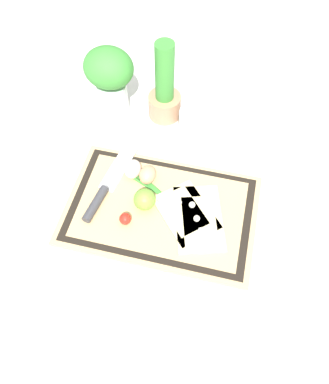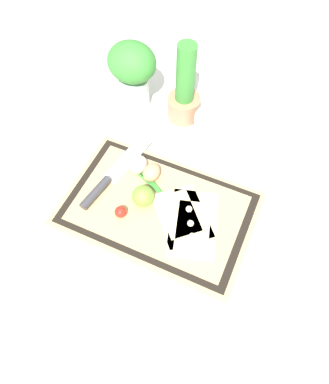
{
  "view_description": "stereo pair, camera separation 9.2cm",
  "coord_description": "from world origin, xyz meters",
  "px_view_note": "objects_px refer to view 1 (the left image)",
  "views": [
    {
      "loc": [
        0.11,
        -0.44,
        0.82
      ],
      "look_at": [
        0.0,
        0.04,
        0.03
      ],
      "focal_mm": 35.0,
      "sensor_mm": 36.0,
      "label": 1
    },
    {
      "loc": [
        0.2,
        -0.41,
        0.82
      ],
      "look_at": [
        0.0,
        0.04,
        0.03
      ],
      "focal_mm": 35.0,
      "sensor_mm": 36.0,
      "label": 2
    }
  ],
  "objects_px": {
    "egg_brown": "(148,175)",
    "cherry_tomato_red": "(125,219)",
    "egg_pink": "(133,169)",
    "herb_pot": "(165,93)",
    "sauce_jar": "(193,124)",
    "pizza_slice_far": "(185,213)",
    "lime": "(144,201)",
    "herb_glass": "(110,78)",
    "pizza_slice_near": "(199,219)",
    "knife": "(104,191)"
  },
  "relations": [
    {
      "from": "egg_pink",
      "to": "herb_pot",
      "type": "bearing_deg",
      "value": 83.74
    },
    {
      "from": "egg_brown",
      "to": "cherry_tomato_red",
      "type": "xyz_separation_m",
      "value": [
        -0.02,
        -0.13,
        -0.01
      ]
    },
    {
      "from": "lime",
      "to": "herb_glass",
      "type": "distance_m",
      "value": 0.36
    },
    {
      "from": "egg_brown",
      "to": "herb_pot",
      "type": "relative_size",
      "value": 0.22
    },
    {
      "from": "pizza_slice_far",
      "to": "lime",
      "type": "bearing_deg",
      "value": -179.45
    },
    {
      "from": "pizza_slice_far",
      "to": "herb_glass",
      "type": "distance_m",
      "value": 0.42
    },
    {
      "from": "pizza_slice_far",
      "to": "cherry_tomato_red",
      "type": "distance_m",
      "value": 0.14
    },
    {
      "from": "herb_glass",
      "to": "egg_brown",
      "type": "bearing_deg",
      "value": -54.47
    },
    {
      "from": "cherry_tomato_red",
      "to": "herb_pot",
      "type": "relative_size",
      "value": 0.12
    },
    {
      "from": "herb_pot",
      "to": "sauce_jar",
      "type": "distance_m",
      "value": 0.12
    },
    {
      "from": "cherry_tomato_red",
      "to": "knife",
      "type": "bearing_deg",
      "value": 139.14
    },
    {
      "from": "knife",
      "to": "lime",
      "type": "bearing_deg",
      "value": -7.68
    },
    {
      "from": "pizza_slice_near",
      "to": "lime",
      "type": "height_order",
      "value": "lime"
    },
    {
      "from": "pizza_slice_near",
      "to": "pizza_slice_far",
      "type": "bearing_deg",
      "value": 167.27
    },
    {
      "from": "egg_pink",
      "to": "herb_pot",
      "type": "relative_size",
      "value": 0.22
    },
    {
      "from": "cherry_tomato_red",
      "to": "sauce_jar",
      "type": "bearing_deg",
      "value": 73.01
    },
    {
      "from": "egg_brown",
      "to": "herb_pot",
      "type": "height_order",
      "value": "herb_pot"
    },
    {
      "from": "knife",
      "to": "sauce_jar",
      "type": "relative_size",
      "value": 3.1
    },
    {
      "from": "lime",
      "to": "sauce_jar",
      "type": "relative_size",
      "value": 0.6
    },
    {
      "from": "cherry_tomato_red",
      "to": "herb_glass",
      "type": "height_order",
      "value": "herb_glass"
    },
    {
      "from": "pizza_slice_far",
      "to": "lime",
      "type": "height_order",
      "value": "lime"
    },
    {
      "from": "egg_brown",
      "to": "lime",
      "type": "xyz_separation_m",
      "value": [
        0.01,
        -0.08,
        0.01
      ]
    },
    {
      "from": "pizza_slice_far",
      "to": "knife",
      "type": "distance_m",
      "value": 0.21
    },
    {
      "from": "lime",
      "to": "sauce_jar",
      "type": "xyz_separation_m",
      "value": [
        0.07,
        0.27,
        -0.01
      ]
    },
    {
      "from": "knife",
      "to": "herb_glass",
      "type": "relative_size",
      "value": 1.3
    },
    {
      "from": "pizza_slice_far",
      "to": "herb_pot",
      "type": "height_order",
      "value": "herb_pot"
    },
    {
      "from": "egg_pink",
      "to": "herb_glass",
      "type": "height_order",
      "value": "herb_glass"
    },
    {
      "from": "knife",
      "to": "pizza_slice_far",
      "type": "bearing_deg",
      "value": -3.75
    },
    {
      "from": "herb_pot",
      "to": "herb_glass",
      "type": "relative_size",
      "value": 1.12
    },
    {
      "from": "pizza_slice_far",
      "to": "herb_pot",
      "type": "xyz_separation_m",
      "value": [
        -0.13,
        0.33,
        0.06
      ]
    },
    {
      "from": "pizza_slice_far",
      "to": "egg_brown",
      "type": "height_order",
      "value": "egg_brown"
    },
    {
      "from": "pizza_slice_near",
      "to": "herb_glass",
      "type": "bearing_deg",
      "value": 134.88
    },
    {
      "from": "pizza_slice_far",
      "to": "sauce_jar",
      "type": "height_order",
      "value": "sauce_jar"
    },
    {
      "from": "lime",
      "to": "sauce_jar",
      "type": "height_order",
      "value": "sauce_jar"
    },
    {
      "from": "herb_pot",
      "to": "lime",
      "type": "bearing_deg",
      "value": -85.13
    },
    {
      "from": "egg_pink",
      "to": "herb_glass",
      "type": "bearing_deg",
      "value": 118.83
    },
    {
      "from": "egg_pink",
      "to": "herb_pot",
      "type": "height_order",
      "value": "herb_pot"
    },
    {
      "from": "egg_brown",
      "to": "cherry_tomato_red",
      "type": "bearing_deg",
      "value": -98.88
    },
    {
      "from": "pizza_slice_near",
      "to": "cherry_tomato_red",
      "type": "distance_m",
      "value": 0.18
    },
    {
      "from": "pizza_slice_near",
      "to": "egg_pink",
      "type": "bearing_deg",
      "value": 153.61
    },
    {
      "from": "knife",
      "to": "lime",
      "type": "relative_size",
      "value": 5.13
    },
    {
      "from": "egg_brown",
      "to": "lime",
      "type": "bearing_deg",
      "value": -80.7
    },
    {
      "from": "knife",
      "to": "egg_brown",
      "type": "distance_m",
      "value": 0.12
    },
    {
      "from": "lime",
      "to": "cherry_tomato_red",
      "type": "xyz_separation_m",
      "value": [
        -0.03,
        -0.05,
        -0.01
      ]
    },
    {
      "from": "knife",
      "to": "herb_glass",
      "type": "distance_m",
      "value": 0.31
    },
    {
      "from": "knife",
      "to": "cherry_tomato_red",
      "type": "height_order",
      "value": "cherry_tomato_red"
    },
    {
      "from": "cherry_tomato_red",
      "to": "herb_pot",
      "type": "height_order",
      "value": "herb_pot"
    },
    {
      "from": "pizza_slice_far",
      "to": "lime",
      "type": "xyz_separation_m",
      "value": [
        -0.1,
        -0.0,
        0.02
      ]
    },
    {
      "from": "pizza_slice_near",
      "to": "egg_brown",
      "type": "height_order",
      "value": "egg_brown"
    },
    {
      "from": "pizza_slice_far",
      "to": "lime",
      "type": "distance_m",
      "value": 0.1
    }
  ]
}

